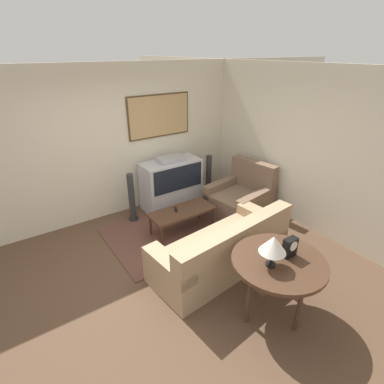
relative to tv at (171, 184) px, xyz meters
The scene contains 14 objects.
ground_plane 2.07m from the tv, 121.53° to the right, with size 12.00×12.00×0.00m, color brown.
wall_back 1.41m from the tv, 158.15° to the left, with size 12.00×0.10×2.70m.
wall_right 2.48m from the tv, 47.39° to the right, with size 0.06×12.00×2.70m.
area_rug 1.07m from the tv, 120.05° to the right, with size 2.17×1.61×0.01m.
tv is the anchor object (origin of this frame).
couch 2.08m from the tv, 100.49° to the right, with size 2.14×1.04×0.82m.
armchair 1.37m from the tv, 46.49° to the right, with size 1.13×1.09×0.97m.
coffee_table 0.98m from the tv, 110.46° to the right, with size 1.12×0.49×0.41m.
console_table 3.03m from the tv, 97.47° to the right, with size 1.06×1.06×0.76m.
table_lamp 3.10m from the tv, 100.30° to the right, with size 0.29×0.29×0.37m.
mantel_clock 3.04m from the tv, 94.70° to the right, with size 0.17×0.10×0.23m.
remote 0.94m from the tv, 116.77° to the right, with size 0.11×0.16×0.02m.
speaker_tower_left 0.88m from the tv, behind, with size 0.19×0.19×0.92m.
speaker_tower_right 0.88m from the tv, ahead, with size 0.19×0.19×0.92m.
Camera 1 is at (-1.66, -2.93, 2.89)m, focal length 28.00 mm.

